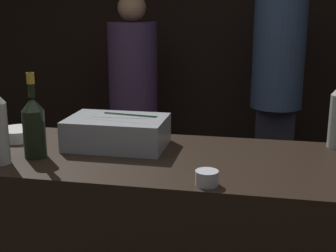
{
  "coord_description": "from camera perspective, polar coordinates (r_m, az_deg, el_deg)",
  "views": [
    {
      "loc": [
        0.36,
        -1.43,
        1.55
      ],
      "look_at": [
        0.0,
        0.37,
        1.07
      ],
      "focal_mm": 50.0,
      "sensor_mm": 36.0,
      "label": 1
    }
  ],
  "objects": [
    {
      "name": "wall_back_chalkboard",
      "position": [
        4.08,
        6.44,
        12.42
      ],
      "size": [
        6.4,
        0.06,
        2.8
      ],
      "color": "black",
      "rests_on": "ground_plane"
    },
    {
      "name": "ice_bin_with_bottles",
      "position": [
        2.03,
        -6.1,
        -0.59
      ],
      "size": [
        0.42,
        0.28,
        0.13
      ],
      "color": "#9EA0A5",
      "rests_on": "bar_counter"
    },
    {
      "name": "bowl_white",
      "position": [
        2.24,
        -17.77,
        -0.89
      ],
      "size": [
        0.18,
        0.18,
        0.05
      ],
      "color": "white",
      "rests_on": "bar_counter"
    },
    {
      "name": "candle_votive",
      "position": [
        1.61,
        4.75,
        -6.32
      ],
      "size": [
        0.08,
        0.08,
        0.05
      ],
      "color": "silver",
      "rests_on": "bar_counter"
    },
    {
      "name": "champagne_bottle",
      "position": [
        1.94,
        -16.04,
        0.1
      ],
      "size": [
        0.09,
        0.09,
        0.34
      ],
      "color": "black",
      "rests_on": "bar_counter"
    },
    {
      "name": "person_in_hoodie",
      "position": [
        3.42,
        13.14,
        5.13
      ],
      "size": [
        0.36,
        0.36,
        1.8
      ],
      "rotation": [
        0.0,
        0.0,
        0.46
      ],
      "color": "black",
      "rests_on": "ground_plane"
    },
    {
      "name": "person_blond_tee",
      "position": [
        3.61,
        -4.24,
        4.25
      ],
      "size": [
        0.37,
        0.37,
        1.63
      ],
      "rotation": [
        0.0,
        0.0,
        -2.82
      ],
      "color": "black",
      "rests_on": "ground_plane"
    }
  ]
}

